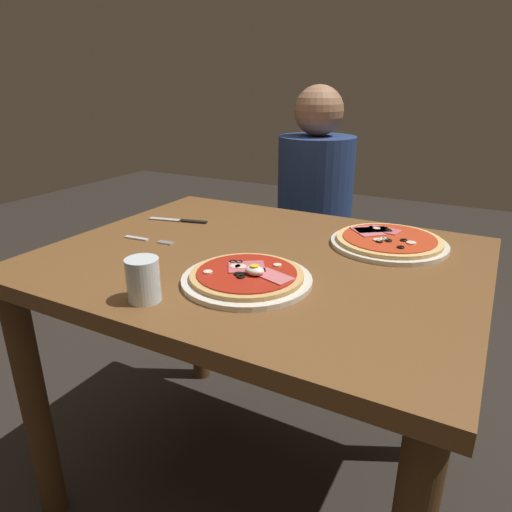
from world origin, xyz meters
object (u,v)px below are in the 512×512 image
object	(u,v)px
pizza_across_left	(389,241)
fork	(145,240)
dining_table	(260,298)
pizza_foreground	(247,277)
knife	(182,221)
water_glass_near	(144,283)
diner_person	(313,233)

from	to	relation	value
pizza_across_left	fork	bearing A→B (deg)	-155.29
dining_table	pizza_across_left	size ratio (longest dim) A/B	3.49
pizza_foreground	fork	size ratio (longest dim) A/B	1.84
knife	pizza_foreground	bearing A→B (deg)	-36.95
pizza_across_left	fork	distance (m)	0.68
dining_table	pizza_foreground	bearing A→B (deg)	-71.56
pizza_foreground	water_glass_near	distance (m)	0.23
water_glass_near	fork	distance (m)	0.39
dining_table	knife	size ratio (longest dim) A/B	5.61
fork	dining_table	bearing A→B (deg)	9.38
pizza_across_left	knife	size ratio (longest dim) A/B	1.61
pizza_across_left	knife	xyz separation A→B (m)	(-0.63, -0.08, -0.01)
water_glass_near	fork	xyz separation A→B (m)	(-0.25, 0.29, -0.04)
dining_table	water_glass_near	size ratio (longest dim) A/B	12.06
diner_person	knife	bearing A→B (deg)	75.15
dining_table	pizza_foreground	distance (m)	0.22
pizza_foreground	knife	world-z (taller)	pizza_foreground
pizza_across_left	fork	world-z (taller)	pizza_across_left
water_glass_near	pizza_foreground	bearing A→B (deg)	51.72
knife	diner_person	bearing A→B (deg)	75.15
pizza_foreground	fork	xyz separation A→B (m)	(-0.39, 0.11, -0.01)
fork	diner_person	distance (m)	0.93
pizza_across_left	fork	size ratio (longest dim) A/B	1.98
fork	water_glass_near	bearing A→B (deg)	-48.65
fork	pizza_across_left	bearing A→B (deg)	24.71
fork	diner_person	world-z (taller)	diner_person
dining_table	water_glass_near	world-z (taller)	water_glass_near
knife	dining_table	bearing A→B (deg)	-21.89
pizza_foreground	dining_table	bearing A→B (deg)	108.44
dining_table	pizza_foreground	xyz separation A→B (m)	(0.06, -0.17, 0.14)
water_glass_near	diner_person	distance (m)	1.21
water_glass_near	fork	bearing A→B (deg)	131.35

